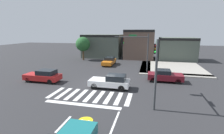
# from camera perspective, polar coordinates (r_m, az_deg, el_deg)

# --- Properties ---
(ground_plane) EXTENTS (120.00, 120.00, 0.00)m
(ground_plane) POSITION_cam_1_polar(r_m,az_deg,el_deg) (20.00, -3.08, -5.21)
(ground_plane) COLOR #2B2B2D
(crosswalk_near) EXTENTS (7.84, 2.96, 0.01)m
(crosswalk_near) POSITION_cam_1_polar(r_m,az_deg,el_deg) (15.99, -7.65, -9.92)
(crosswalk_near) COLOR silver
(crosswalk_near) RESTS_ON ground_plane
(bike_detector_marking) EXTENTS (1.06, 1.06, 0.01)m
(bike_detector_marking) POSITION_cam_1_polar(r_m,az_deg,el_deg) (11.99, -9.33, -18.03)
(bike_detector_marking) COLOR yellow
(bike_detector_marking) RESTS_ON ground_plane
(curb_corner_northeast) EXTENTS (10.00, 10.60, 0.15)m
(curb_corner_northeast) POSITION_cam_1_polar(r_m,az_deg,el_deg) (28.52, 19.13, -0.38)
(curb_corner_northeast) COLOR #9E998E
(curb_corner_northeast) RESTS_ON ground_plane
(storefront_row) EXTENTS (24.66, 6.72, 6.37)m
(storefront_row) POSITION_cam_1_polar(r_m,az_deg,el_deg) (37.75, 7.30, 7.34)
(storefront_row) COLOR #4C564C
(storefront_row) RESTS_ON ground_plane
(traffic_signal_southeast) EXTENTS (0.32, 4.74, 5.50)m
(traffic_signal_southeast) POSITION_cam_1_polar(r_m,az_deg,el_deg) (14.20, 15.11, 2.68)
(traffic_signal_southeast) COLOR #383A3D
(traffic_signal_southeast) RESTS_ON ground_plane
(traffic_signal_northeast) EXTENTS (4.95, 0.32, 5.73)m
(traffic_signal_northeast) POSITION_cam_1_polar(r_m,az_deg,el_deg) (24.07, 8.41, 7.25)
(traffic_signal_northeast) COLOR #383A3D
(traffic_signal_northeast) RESTS_ON ground_plane
(car_red) EXTENTS (4.39, 1.72, 1.50)m
(car_red) POSITION_cam_1_polar(r_m,az_deg,el_deg) (21.51, -22.86, -2.85)
(car_red) COLOR red
(car_red) RESTS_ON ground_plane
(car_orange) EXTENTS (1.74, 4.50, 1.39)m
(car_orange) POSITION_cam_1_polar(r_m,az_deg,el_deg) (29.82, -0.98, 2.07)
(car_orange) COLOR orange
(car_orange) RESTS_ON ground_plane
(car_white) EXTENTS (4.33, 1.80, 1.52)m
(car_white) POSITION_cam_1_polar(r_m,az_deg,el_deg) (17.62, -0.33, -5.06)
(car_white) COLOR white
(car_white) RESTS_ON ground_plane
(car_maroon) EXTENTS (4.14, 1.85, 1.47)m
(car_maroon) POSITION_cam_1_polar(r_m,az_deg,el_deg) (20.96, 17.92, -2.89)
(car_maroon) COLOR maroon
(car_maroon) RESTS_ON ground_plane
(roadside_tree) EXTENTS (3.02, 3.02, 4.91)m
(roadside_tree) POSITION_cam_1_polar(r_m,az_deg,el_deg) (35.25, -10.15, 7.86)
(roadside_tree) COLOR #4C3823
(roadside_tree) RESTS_ON ground_plane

